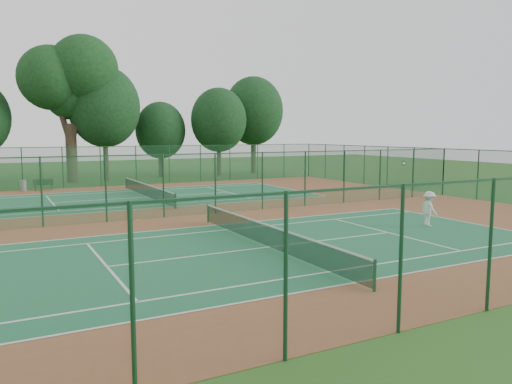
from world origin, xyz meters
TOP-DOWN VIEW (x-y plane):
  - ground at (0.00, 0.00)m, footprint 120.00×120.00m
  - red_pad at (0.00, 0.00)m, footprint 40.00×36.00m
  - court_near at (0.00, -9.00)m, footprint 23.77×10.97m
  - court_far at (0.00, 9.00)m, footprint 23.77×10.97m
  - fence_north at (0.00, 18.00)m, footprint 40.00×0.09m
  - fence_south at (0.00, -18.00)m, footprint 40.00×0.09m
  - fence_east at (20.00, 0.00)m, footprint 0.09×36.00m
  - fence_divider at (0.00, 0.00)m, footprint 40.00×0.09m
  - tennis_net_near at (0.00, -9.00)m, footprint 0.10×12.90m
  - tennis_net_far at (0.00, 9.00)m, footprint 0.10×12.90m
  - player_near at (9.36, -8.65)m, footprint 0.82×1.21m
  - trash_bin at (-7.71, 17.14)m, footprint 0.59×0.59m
  - bench at (-6.26, 17.00)m, footprint 1.54×0.55m
  - stray_ball_a at (2.08, -0.52)m, footprint 0.07×0.07m
  - stray_ball_b at (8.73, -0.76)m, footprint 0.07×0.07m
  - stray_ball_c at (-3.12, -0.45)m, footprint 0.08×0.08m
  - big_tree at (-3.11, 23.17)m, footprint 8.88×6.50m
  - evergreen_row at (0.50, 24.25)m, footprint 39.00×5.00m

SIDE VIEW (x-z plane):
  - ground at x=0.00m, z-range 0.00..0.00m
  - evergreen_row at x=0.50m, z-range -6.00..6.00m
  - red_pad at x=0.00m, z-range 0.00..0.01m
  - court_near at x=0.00m, z-range 0.01..0.02m
  - court_far at x=0.00m, z-range 0.01..0.02m
  - stray_ball_b at x=8.73m, z-range 0.01..0.08m
  - stray_ball_a at x=2.08m, z-range 0.01..0.08m
  - stray_ball_c at x=-3.12m, z-range 0.01..0.09m
  - trash_bin at x=-7.71m, z-range 0.01..0.92m
  - bench at x=-6.26m, z-range 0.03..0.96m
  - tennis_net_near at x=0.00m, z-range 0.06..1.03m
  - tennis_net_far at x=0.00m, z-range 0.06..1.03m
  - player_near at x=9.36m, z-range 0.02..1.76m
  - fence_east at x=20.00m, z-range 0.01..3.51m
  - fence_north at x=0.00m, z-range 0.01..3.51m
  - fence_south at x=0.00m, z-range 0.01..3.51m
  - fence_divider at x=0.00m, z-range 0.01..3.51m
  - big_tree at x=-3.11m, z-range 2.84..16.48m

